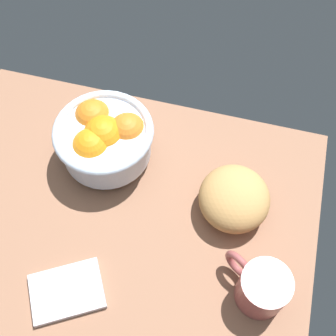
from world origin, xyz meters
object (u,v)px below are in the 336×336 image
(bread_loaf, at_px, (234,198))
(napkin_folded, at_px, (67,291))
(mug, at_px, (261,287))
(fruit_bowl, at_px, (105,138))

(bread_loaf, distance_m, napkin_folded, 0.33)
(mug, bearing_deg, bread_loaf, 115.66)
(bread_loaf, relative_size, mug, 1.18)
(bread_loaf, bearing_deg, napkin_folded, -137.04)
(napkin_folded, bearing_deg, bread_loaf, 42.96)
(napkin_folded, height_order, mug, mug)
(bread_loaf, bearing_deg, mug, -64.34)
(bread_loaf, distance_m, mug, 0.16)
(fruit_bowl, height_order, napkin_folded, fruit_bowl)
(bread_loaf, height_order, mug, mug)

